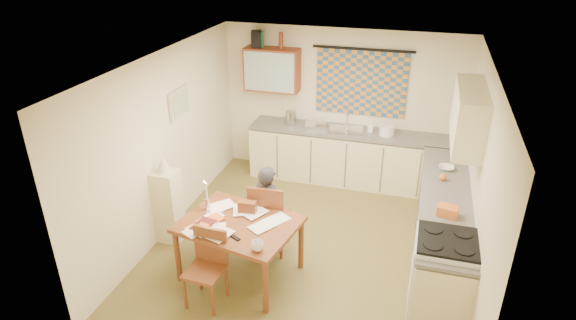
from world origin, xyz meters
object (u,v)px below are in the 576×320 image
(dining_table, at_px, (240,248))
(stove, at_px, (442,278))
(person, at_px, (268,210))
(counter_right, at_px, (441,228))
(chair_far, at_px, (270,229))
(counter_back, at_px, (349,157))
(shelf_stand, at_px, (168,206))

(dining_table, bearing_deg, stove, 9.87)
(dining_table, bearing_deg, person, 83.64)
(counter_right, xyz_separation_m, chair_far, (-2.16, -0.43, -0.14))
(counter_back, distance_m, counter_right, 2.31)
(counter_back, distance_m, shelf_stand, 3.12)
(shelf_stand, bearing_deg, dining_table, -19.94)
(stove, bearing_deg, counter_back, 117.73)
(counter_back, distance_m, stove, 3.20)
(counter_right, height_order, shelf_stand, shelf_stand)
(person, bearing_deg, stove, -175.25)
(person, relative_size, shelf_stand, 1.20)
(person, bearing_deg, counter_right, -147.56)
(shelf_stand, bearing_deg, person, 5.13)
(counter_right, bearing_deg, chair_far, -168.71)
(stove, height_order, dining_table, stove)
(counter_back, relative_size, person, 2.65)
(stove, bearing_deg, chair_far, 163.55)
(stove, bearing_deg, shelf_stand, 172.21)
(counter_back, distance_m, dining_table, 2.91)
(counter_back, height_order, dining_table, counter_back)
(counter_right, height_order, person, person)
(chair_far, relative_size, person, 0.82)
(stove, xyz_separation_m, dining_table, (-2.34, 0.05, -0.12))
(counter_back, bearing_deg, chair_far, -107.03)
(shelf_stand, bearing_deg, counter_back, 48.83)
(counter_back, bearing_deg, shelf_stand, -131.17)
(counter_back, height_order, counter_right, same)
(counter_back, distance_m, chair_far, 2.30)
(counter_right, distance_m, chair_far, 2.21)
(person, bearing_deg, chair_far, -81.37)
(counter_right, bearing_deg, stove, -90.00)
(counter_right, distance_m, stove, 1.07)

